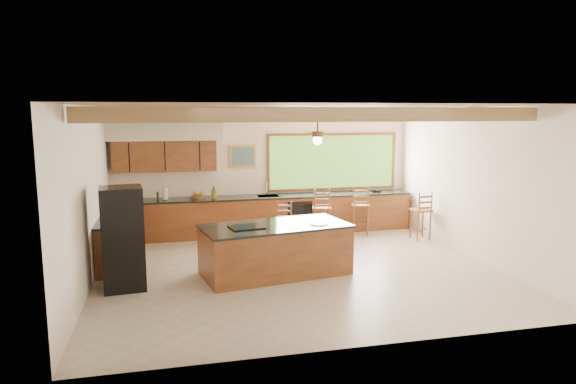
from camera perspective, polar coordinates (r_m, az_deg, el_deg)
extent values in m
plane|color=#BEB49E|center=(9.63, 1.13, -8.60)|extent=(7.20, 7.20, 0.00)
cube|color=white|center=(12.44, -2.55, 2.45)|extent=(7.20, 0.04, 3.00)
cube|color=white|center=(6.25, 8.58, -4.14)|extent=(7.20, 0.04, 3.00)
cube|color=white|center=(9.11, -21.36, -0.55)|extent=(0.04, 6.50, 3.00)
cube|color=white|center=(10.76, 20.08, 0.90)|extent=(0.04, 6.50, 3.00)
cube|color=#926249|center=(9.19, 1.19, 9.54)|extent=(7.20, 6.50, 0.04)
cube|color=#A58252|center=(7.65, 4.20, 8.59)|extent=(7.10, 0.15, 0.22)
cube|color=#A58252|center=(9.67, 0.45, 8.68)|extent=(7.10, 0.15, 0.22)
cube|color=#A58252|center=(11.43, -1.70, 8.72)|extent=(7.10, 0.15, 0.22)
cube|color=brown|center=(12.00, -13.51, 3.90)|extent=(2.30, 0.35, 0.70)
cube|color=beige|center=(11.90, -13.62, 6.75)|extent=(2.60, 0.50, 0.48)
cylinder|color=#FFEABF|center=(11.93, -16.95, 5.51)|extent=(0.10, 0.10, 0.01)
cylinder|color=#FFEABF|center=(11.92, -10.20, 5.75)|extent=(0.10, 0.10, 0.01)
cube|color=#8CC245|center=(12.82, 4.97, 3.38)|extent=(3.20, 0.04, 1.30)
cube|color=#C0883A|center=(12.29, -5.06, 3.99)|extent=(0.64, 0.03, 0.54)
cube|color=#386554|center=(12.27, -5.05, 3.98)|extent=(0.54, 0.01, 0.44)
cube|color=brown|center=(12.28, -2.22, -2.64)|extent=(7.00, 0.65, 0.88)
cube|color=black|center=(12.19, -2.23, -0.53)|extent=(7.04, 0.69, 0.04)
cube|color=brown|center=(10.59, -18.19, -4.97)|extent=(0.65, 2.35, 0.88)
cube|color=black|center=(10.49, -18.32, -2.53)|extent=(0.69, 2.39, 0.04)
cube|color=black|center=(12.12, 1.33, -2.89)|extent=(0.60, 0.02, 0.78)
cube|color=silver|center=(12.19, -2.23, -0.50)|extent=(0.50, 0.38, 0.03)
cylinder|color=silver|center=(12.36, -2.41, 0.40)|extent=(0.03, 0.03, 0.30)
cylinder|color=silver|center=(12.24, -2.33, 0.93)|extent=(0.03, 0.20, 0.03)
cylinder|color=silver|center=(11.96, -13.49, -0.19)|extent=(0.11, 0.11, 0.27)
cylinder|color=#1E4019|center=(12.01, -15.99, -0.39)|extent=(0.06, 0.06, 0.22)
cylinder|color=#1E4019|center=(12.00, -14.27, -0.42)|extent=(0.05, 0.05, 0.18)
cube|color=black|center=(12.91, 9.76, 0.16)|extent=(0.20, 0.16, 0.09)
cube|color=brown|center=(9.27, -1.42, -6.52)|extent=(2.72, 1.61, 0.87)
cube|color=black|center=(9.16, -1.43, -3.80)|extent=(2.77, 1.65, 0.04)
cube|color=black|center=(8.97, -4.63, -3.90)|extent=(0.64, 0.54, 0.02)
cylinder|color=silver|center=(9.22, 3.47, -3.55)|extent=(0.31, 0.31, 0.02)
cube|color=black|center=(8.85, -17.88, -4.91)|extent=(0.73, 0.71, 1.70)
cube|color=silver|center=(8.83, -15.73, -4.85)|extent=(0.02, 0.05, 1.56)
cube|color=brown|center=(11.05, -0.46, -2.99)|extent=(0.43, 0.43, 0.04)
cylinder|color=brown|center=(10.95, -1.03, -4.82)|extent=(0.03, 0.03, 0.60)
cylinder|color=brown|center=(11.01, 0.45, -4.74)|extent=(0.03, 0.03, 0.60)
cylinder|color=brown|center=(11.22, -1.35, -4.47)|extent=(0.03, 0.03, 0.60)
cylinder|color=brown|center=(11.29, 0.10, -4.40)|extent=(0.03, 0.03, 0.60)
cube|color=brown|center=(11.88, 3.74, -1.76)|extent=(0.50, 0.50, 0.04)
cylinder|color=brown|center=(11.75, 3.18, -3.67)|extent=(0.04, 0.04, 0.68)
cylinder|color=brown|center=(11.85, 4.72, -3.59)|extent=(0.04, 0.04, 0.68)
cylinder|color=brown|center=(12.06, 2.74, -3.34)|extent=(0.04, 0.04, 0.68)
cylinder|color=brown|center=(12.15, 4.24, -3.26)|extent=(0.04, 0.04, 0.68)
cube|color=brown|center=(12.30, 8.07, -1.43)|extent=(0.53, 0.53, 0.04)
cylinder|color=brown|center=(12.16, 7.58, -3.30)|extent=(0.04, 0.04, 0.69)
cylinder|color=brown|center=(12.28, 9.04, -3.21)|extent=(0.04, 0.04, 0.69)
cylinder|color=brown|center=(12.46, 7.04, -2.98)|extent=(0.04, 0.04, 0.69)
cylinder|color=brown|center=(12.58, 8.47, -2.90)|extent=(0.04, 0.04, 0.69)
cube|color=brown|center=(12.10, 14.55, -1.96)|extent=(0.43, 0.43, 0.04)
cylinder|color=brown|center=(11.96, 14.16, -3.78)|extent=(0.04, 0.04, 0.66)
cylinder|color=brown|center=(12.10, 15.50, -3.68)|extent=(0.04, 0.04, 0.66)
cylinder|color=brown|center=(12.23, 13.48, -3.47)|extent=(0.04, 0.04, 0.66)
cylinder|color=brown|center=(12.38, 14.80, -3.38)|extent=(0.04, 0.04, 0.66)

